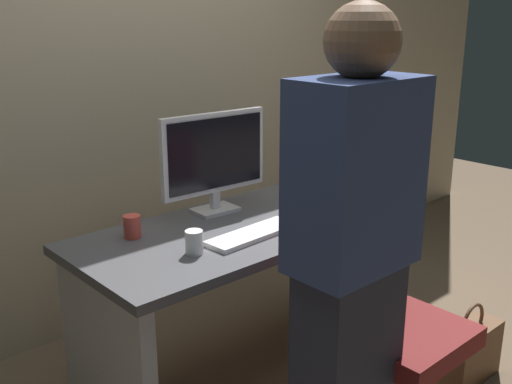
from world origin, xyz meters
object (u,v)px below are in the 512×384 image
Objects in this scene: desk at (248,268)px; cup_near_keyboard at (194,242)px; office_chair at (388,336)px; handbag at (469,352)px; mouse at (298,217)px; cup_by_monitor at (132,227)px; keyboard at (253,234)px; person_at_desk at (351,269)px; book_stack at (311,187)px; cell_phone at (358,208)px; monitor at (214,157)px.

desk is 0.48m from cup_near_keyboard.
office_chair is 0.65m from handbag.
cup_by_monitor reaches higher than mouse.
keyboard is at bearing 109.41° from office_chair.
handbag is at bearing -40.60° from keyboard.
keyboard is (-0.19, 0.55, 0.31)m from office_chair.
mouse is at bearing 56.07° from person_at_desk.
book_stack reaches higher than desk.
mouse is 0.69× the size of cell_phone.
mouse is at bearing -60.66° from monitor.
desk is 0.52m from monitor.
mouse is (0.08, 0.56, 0.32)m from office_chair.
book_stack reaches higher than handbag.
handbag is (1.15, -0.91, -0.64)m from cup_by_monitor.
mouse is (0.43, 0.64, -0.10)m from person_at_desk.
keyboard is at bearing -40.86° from cup_by_monitor.
cup_near_keyboard and cup_by_monitor have the same top height.
cup_near_keyboard is 0.64× the size of cell_phone.
person_at_desk is 4.34× the size of handbag.
cell_phone is (0.50, -0.20, 0.22)m from desk.
desk is 0.28m from keyboard.
mouse is at bearing 129.80° from handbag.
cup_by_monitor is at bearing 122.95° from office_chair.
monitor is 0.44m from keyboard.
office_chair is at bearing -145.73° from cell_phone.
office_chair is (0.10, -0.69, -0.08)m from desk.
cell_phone is (-0.00, -0.30, -0.04)m from book_stack.
desk is 0.70m from office_chair.
person_at_desk reaches higher than mouse.
cell_phone is (0.32, -0.08, -0.01)m from mouse.
cup_near_keyboard is (-0.38, -0.12, 0.26)m from desk.
monitor is at bearing 126.32° from handbag.
monitor is at bearing 97.00° from office_chair.
person_at_desk is 1.02m from monitor.
mouse is at bearing 150.60° from cell_phone.
book_stack is (0.97, -0.08, -0.01)m from cup_by_monitor.
monitor is at bearing 124.82° from cell_phone.
monitor is (0.24, 0.98, 0.14)m from person_at_desk.
handbag is (0.50, -0.60, -0.61)m from mouse.
office_chair is 1.09m from cup_by_monitor.
keyboard is at bearing -124.82° from desk.
cup_near_keyboard is at bearing 179.66° from mouse.
monitor is (-0.01, 0.21, 0.47)m from desk.
keyboard is 0.60m from cell_phone.
cup_by_monitor is at bearing 158.59° from desk.
office_chair is 0.95m from book_stack.
desk is 1.06m from handbag.
keyboard is 1.15m from handbag.
person_at_desk reaches higher than cup_by_monitor.
monitor is 5.41× the size of mouse.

